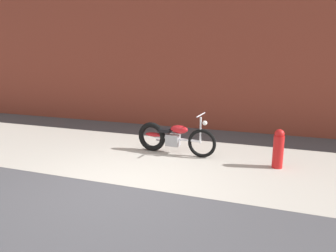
# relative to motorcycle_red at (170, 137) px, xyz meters

# --- Properties ---
(ground_plane) EXTENTS (80.00, 80.00, 0.00)m
(ground_plane) POSITION_rel_motorcycle_red_xyz_m (-0.18, -2.14, -0.40)
(ground_plane) COLOR #47474C
(sidewalk_slab) EXTENTS (36.00, 3.50, 0.01)m
(sidewalk_slab) POSITION_rel_motorcycle_red_xyz_m (-0.18, -0.39, -0.40)
(sidewalk_slab) COLOR #B2ADA3
(sidewalk_slab) RESTS_ON ground
(brick_building_wall) EXTENTS (36.00, 0.50, 5.06)m
(brick_building_wall) POSITION_rel_motorcycle_red_xyz_m (-0.18, 3.06, 2.13)
(brick_building_wall) COLOR brown
(brick_building_wall) RESTS_ON ground
(motorcycle_red) EXTENTS (2.01, 0.58, 1.03)m
(motorcycle_red) POSITION_rel_motorcycle_red_xyz_m (0.00, 0.00, 0.00)
(motorcycle_red) COLOR black
(motorcycle_red) RESTS_ON ground
(fire_hydrant) EXTENTS (0.22, 0.22, 0.84)m
(fire_hydrant) POSITION_rel_motorcycle_red_xyz_m (2.48, -0.19, 0.03)
(fire_hydrant) COLOR red
(fire_hydrant) RESTS_ON ground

